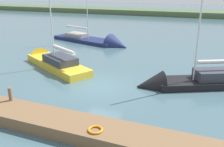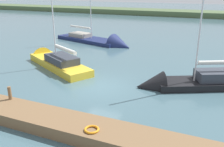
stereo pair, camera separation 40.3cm
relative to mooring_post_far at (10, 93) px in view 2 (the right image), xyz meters
The scene contains 8 objects.
ground_plane 5.89m from the mooring_post_far, 121.21° to the right, with size 200.00×200.00×0.00m, color #42606B.
far_shoreline 53.79m from the mooring_post_far, 93.21° to the right, with size 180.00×8.00×2.40m, color #4C603D.
dock_pier 3.15m from the mooring_post_far, 167.78° to the left, with size 20.07×1.86×0.59m, color brown.
mooring_post_far is the anchor object (origin of this frame).
life_ring_buoy 5.66m from the mooring_post_far, 169.56° to the left, with size 0.66×0.66×0.10m, color orange.
sailboat_far_left 11.20m from the mooring_post_far, 139.71° to the right, with size 8.43×5.62×8.94m.
sailboat_inner_slip 8.55m from the mooring_post_far, 69.01° to the right, with size 8.93×6.12×11.15m.
sailboat_outer_mooring 17.67m from the mooring_post_far, 80.91° to the right, with size 11.06×5.44×11.40m.
Camera 2 is at (-7.02, 14.13, 6.37)m, focal length 39.83 mm.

